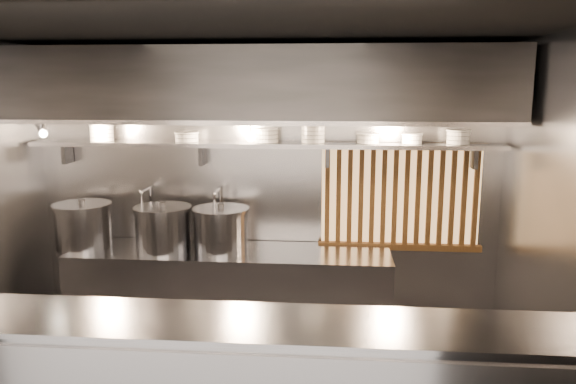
# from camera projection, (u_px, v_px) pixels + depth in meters

# --- Properties ---
(ceiling) EXTENTS (4.50, 4.50, 0.00)m
(ceiling) POSITION_uv_depth(u_px,v_px,m) (237.00, 29.00, 3.77)
(ceiling) COLOR black
(ceiling) RESTS_ON wall_back
(wall_back) EXTENTS (4.50, 0.00, 4.50)m
(wall_back) POSITION_uv_depth(u_px,v_px,m) (266.00, 191.00, 5.50)
(wall_back) COLOR gray
(wall_back) RESTS_ON floor
(wall_right) EXTENTS (0.00, 3.00, 3.00)m
(wall_right) POSITION_uv_depth(u_px,v_px,m) (564.00, 237.00, 3.85)
(wall_right) COLOR gray
(wall_right) RESTS_ON floor
(cooking_bench) EXTENTS (3.00, 0.70, 0.90)m
(cooking_bench) POSITION_uv_depth(u_px,v_px,m) (231.00, 296.00, 5.35)
(cooking_bench) COLOR #9F9FA4
(cooking_bench) RESTS_ON floor
(bowl_shelf) EXTENTS (4.40, 0.34, 0.04)m
(bowl_shelf) POSITION_uv_depth(u_px,v_px,m) (263.00, 145.00, 5.24)
(bowl_shelf) COLOR #9F9FA4
(bowl_shelf) RESTS_ON wall_back
(exhaust_hood) EXTENTS (4.40, 0.81, 0.65)m
(exhaust_hood) POSITION_uv_depth(u_px,v_px,m) (259.00, 85.00, 4.92)
(exhaust_hood) COLOR #2D2D30
(exhaust_hood) RESTS_ON ceiling
(wood_screen) EXTENTS (1.56, 0.09, 1.04)m
(wood_screen) POSITION_uv_depth(u_px,v_px,m) (400.00, 197.00, 5.35)
(wood_screen) COLOR #FFBF72
(wood_screen) RESTS_ON wall_back
(faucet_left) EXTENTS (0.04, 0.30, 0.50)m
(faucet_left) POSITION_uv_depth(u_px,v_px,m) (148.00, 201.00, 5.49)
(faucet_left) COLOR silver
(faucet_left) RESTS_ON wall_back
(faucet_right) EXTENTS (0.04, 0.30, 0.50)m
(faucet_right) POSITION_uv_depth(u_px,v_px,m) (218.00, 203.00, 5.43)
(faucet_right) COLOR silver
(faucet_right) RESTS_ON wall_back
(heat_lamp) EXTENTS (0.25, 0.35, 0.20)m
(heat_lamp) POSITION_uv_depth(u_px,v_px,m) (41.00, 127.00, 4.90)
(heat_lamp) COLOR #9F9FA4
(heat_lamp) RESTS_ON exhaust_hood
(pendant_bulb) EXTENTS (0.09, 0.09, 0.19)m
(pendant_bulb) POSITION_uv_depth(u_px,v_px,m) (250.00, 137.00, 5.11)
(pendant_bulb) COLOR #2D2D30
(pendant_bulb) RESTS_ON exhaust_hood
(stock_pot_left) EXTENTS (0.66, 0.66, 0.47)m
(stock_pot_left) POSITION_uv_depth(u_px,v_px,m) (83.00, 225.00, 5.33)
(stock_pot_left) COLOR #9F9FA4
(stock_pot_left) RESTS_ON cooking_bench
(stock_pot_mid) EXTENTS (0.69, 0.69, 0.45)m
(stock_pot_mid) POSITION_uv_depth(u_px,v_px,m) (221.00, 229.00, 5.22)
(stock_pot_mid) COLOR #9F9FA4
(stock_pot_mid) RESTS_ON cooking_bench
(stock_pot_right) EXTENTS (0.65, 0.65, 0.46)m
(stock_pot_right) POSITION_uv_depth(u_px,v_px,m) (163.00, 228.00, 5.24)
(stock_pot_right) COLOR #9F9FA4
(stock_pot_right) RESTS_ON cooking_bench
(bowl_stack_0) EXTENTS (0.24, 0.24, 0.17)m
(bowl_stack_0) POSITION_uv_depth(u_px,v_px,m) (102.00, 132.00, 5.35)
(bowl_stack_0) COLOR white
(bowl_stack_0) RESTS_ON bowl_shelf
(bowl_stack_1) EXTENTS (0.23, 0.23, 0.09)m
(bowl_stack_1) POSITION_uv_depth(u_px,v_px,m) (187.00, 137.00, 5.29)
(bowl_stack_1) COLOR white
(bowl_stack_1) RESTS_ON bowl_shelf
(bowl_stack_2) EXTENTS (0.24, 0.24, 0.13)m
(bowl_stack_2) POSITION_uv_depth(u_px,v_px,m) (266.00, 135.00, 5.22)
(bowl_stack_2) COLOR white
(bowl_stack_2) RESTS_ON bowl_shelf
(bowl_stack_3) EXTENTS (0.23, 0.23, 0.17)m
(bowl_stack_3) POSITION_uv_depth(u_px,v_px,m) (313.00, 134.00, 5.18)
(bowl_stack_3) COLOR white
(bowl_stack_3) RESTS_ON bowl_shelf
(bowl_stack_4) EXTENTS (0.22, 0.22, 0.09)m
(bowl_stack_4) POSITION_uv_depth(u_px,v_px,m) (368.00, 138.00, 5.14)
(bowl_stack_4) COLOR white
(bowl_stack_4) RESTS_ON bowl_shelf
(bowl_stack_5) EXTENTS (0.20, 0.20, 0.09)m
(bowl_stack_5) POSITION_uv_depth(u_px,v_px,m) (412.00, 139.00, 5.11)
(bowl_stack_5) COLOR white
(bowl_stack_5) RESTS_ON bowl_shelf
(bowl_stack_6) EXTENTS (0.22, 0.22, 0.13)m
(bowl_stack_6) POSITION_uv_depth(u_px,v_px,m) (458.00, 137.00, 5.07)
(bowl_stack_6) COLOR white
(bowl_stack_6) RESTS_ON bowl_shelf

